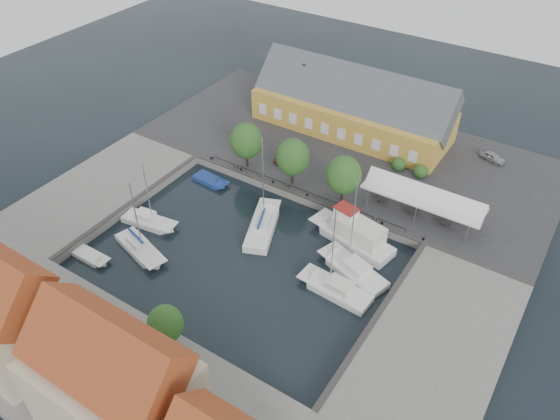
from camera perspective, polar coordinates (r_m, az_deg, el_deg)
name	(u,v)px	position (r m, az deg, el deg)	size (l,w,h in m)	color
ground	(251,249)	(61.31, -3.05, -4.04)	(140.00, 140.00, 0.00)	black
north_quay	(346,152)	(76.82, 6.94, 6.09)	(56.00, 26.00, 1.00)	#2D2D30
west_quay	(99,190)	(72.50, -18.36, 1.97)	(12.00, 24.00, 1.00)	slate
east_quay	(433,345)	(53.54, 15.74, -13.45)	(12.00, 24.00, 1.00)	slate
south_bank	(110,383)	(51.45, -17.33, -16.90)	(56.00, 14.00, 1.00)	slate
quay_edge_fittings	(274,219)	(63.52, -0.60, -0.91)	(56.00, 24.72, 0.40)	#383533
warehouse	(350,106)	(80.01, 7.28, 10.74)	(28.56, 14.00, 9.55)	gold
tent_canopy	(423,198)	(64.46, 14.72, 1.26)	(14.00, 4.00, 2.83)	white
quay_trees	(293,157)	(67.06, 1.36, 5.53)	(18.20, 4.20, 6.30)	black
car_silver	(493,157)	(78.45, 21.32, 5.19)	(1.40, 3.47, 1.18)	#ACADB4
car_red	(286,156)	(73.32, 0.62, 5.68)	(1.27, 3.64, 1.20)	#5B1E14
center_sailboat	(262,227)	(63.41, -1.84, -1.83)	(5.86, 9.33, 12.49)	white
trawler	(354,236)	(61.86, 7.76, -2.68)	(10.82, 5.12, 5.00)	white
east_boat_a	(354,271)	(58.79, 7.72, -6.37)	(8.80, 5.34, 11.93)	white
east_boat_b	(336,291)	(56.65, 5.91, -8.38)	(8.16, 3.14, 10.95)	white
west_boat_c	(149,222)	(66.11, -13.57, -1.24)	(7.09, 3.14, 9.52)	white
west_boat_d	(140,249)	(62.71, -14.40, -3.98)	(7.98, 4.34, 10.46)	white
launch_sw	(91,258)	(63.48, -19.13, -4.74)	(4.59, 1.75, 0.98)	white
launch_nw	(210,181)	(71.70, -7.29, 3.02)	(5.23, 2.36, 0.88)	navy
townhouses	(92,376)	(45.56, -19.02, -16.10)	(36.30, 8.50, 12.00)	beige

